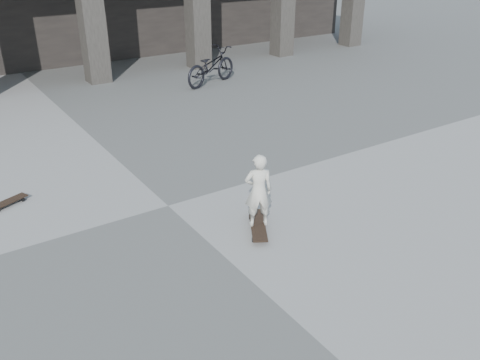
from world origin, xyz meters
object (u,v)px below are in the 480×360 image
longboard (258,225)px  child (259,191)px  skateboard_spare (7,203)px  bicycle (211,66)px

longboard → child: bearing=120.5°
child → longboard: bearing=-155.6°
skateboard_spare → bicycle: (6.81, 4.86, 0.48)m
longboard → bicycle: size_ratio=0.45×
skateboard_spare → child: size_ratio=0.63×
longboard → child: (-0.00, 0.00, 0.60)m
child → bicycle: bearing=-91.3°
longboard → bicycle: (3.75, 7.79, 0.47)m
bicycle → longboard: bearing=134.5°
skateboard_spare → bicycle: size_ratio=0.35×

